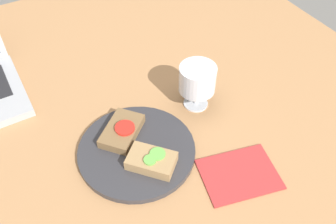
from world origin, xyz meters
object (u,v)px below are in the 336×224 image
(wine_glass, at_px, (197,80))
(napkin, at_px, (239,174))
(plate, at_px, (137,151))
(sandwich_with_tomato, at_px, (122,131))
(sandwich_with_cucumber, at_px, (152,161))

(wine_glass, distance_m, napkin, 0.24)
(plate, height_order, sandwich_with_tomato, sandwich_with_tomato)
(plate, distance_m, wine_glass, 0.22)
(sandwich_with_tomato, xyz_separation_m, napkin, (0.17, -0.21, -0.02))
(sandwich_with_tomato, distance_m, wine_glass, 0.21)
(sandwich_with_cucumber, xyz_separation_m, wine_glass, (0.18, 0.12, 0.05))
(plate, bearing_deg, sandwich_with_cucumber, -79.90)
(sandwich_with_tomato, bearing_deg, sandwich_with_cucumber, -80.18)
(plate, xyz_separation_m, wine_glass, (0.19, 0.06, 0.07))
(napkin, bearing_deg, wine_glass, 81.34)
(sandwich_with_cucumber, bearing_deg, wine_glass, 32.40)
(plate, bearing_deg, sandwich_with_tomato, 99.54)
(wine_glass, bearing_deg, sandwich_with_cucumber, -147.60)
(plate, distance_m, sandwich_with_cucumber, 0.06)
(wine_glass, bearing_deg, plate, -161.76)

